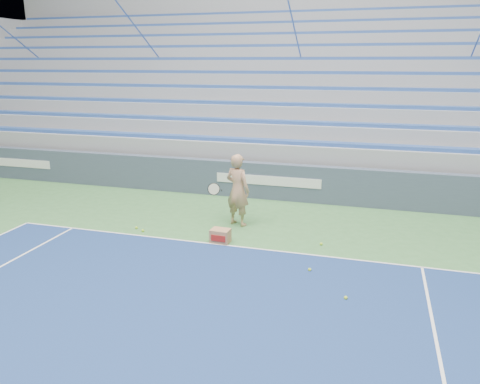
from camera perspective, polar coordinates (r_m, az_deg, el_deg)
name	(u,v)px	position (r m, az deg, el deg)	size (l,w,h in m)	color
sponsor_barrier	(269,181)	(14.18, 3.55, 1.35)	(30.00, 0.32, 1.10)	#3C485C
bleachers	(301,105)	(19.43, 7.47, 10.52)	(31.00, 9.15, 7.30)	#909398
tennis_player	(238,190)	(11.75, -0.30, 0.25)	(1.00, 0.94, 1.84)	tan
ball_box	(220,236)	(10.82, -2.41, -5.38)	(0.45, 0.35, 0.32)	#A67750
tennis_ball_0	(321,244)	(10.86, 9.87, -6.25)	(0.07, 0.07, 0.07)	#BFE52E
tennis_ball_1	(346,298)	(8.62, 12.77, -12.47)	(0.07, 0.07, 0.07)	#BFE52E
tennis_ball_2	(143,231)	(11.76, -11.76, -4.62)	(0.07, 0.07, 0.07)	#BFE52E
tennis_ball_3	(310,270)	(9.55, 8.49, -9.34)	(0.07, 0.07, 0.07)	#BFE52E
tennis_ball_4	(137,228)	(11.99, -12.50, -4.26)	(0.07, 0.07, 0.07)	#BFE52E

